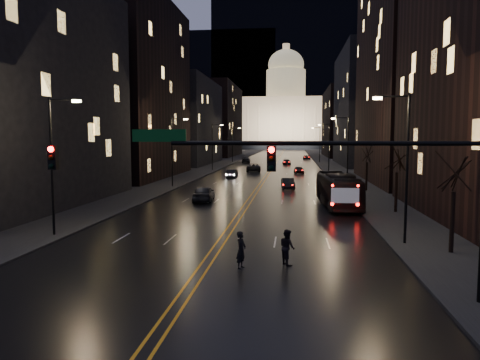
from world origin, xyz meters
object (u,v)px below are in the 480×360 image
(pedestrian_b, at_px, (287,247))
(oncoming_car_b, at_px, (232,174))
(oncoming_car_a, at_px, (204,193))
(pedestrian_a, at_px, (241,250))
(traffic_signal, at_px, (334,172))
(receding_car_a, at_px, (288,184))
(bus, at_px, (338,190))

(pedestrian_b, bearing_deg, oncoming_car_b, -18.19)
(oncoming_car_b, height_order, pedestrian_b, pedestrian_b)
(oncoming_car_a, height_order, pedestrian_a, pedestrian_a)
(traffic_signal, bearing_deg, oncoming_car_a, 110.74)
(receding_car_a, relative_size, pedestrian_a, 2.25)
(traffic_signal, bearing_deg, oncoming_car_b, 101.51)
(bus, distance_m, oncoming_car_a, 13.25)
(oncoming_car_b, xyz_separation_m, receding_car_a, (8.95, -14.67, 0.00))
(pedestrian_b, bearing_deg, bus, -41.01)
(oncoming_car_a, height_order, pedestrian_b, pedestrian_b)
(bus, height_order, pedestrian_a, bus)
(traffic_signal, distance_m, oncoming_car_a, 29.81)
(pedestrian_b, bearing_deg, receding_car_a, -28.28)
(bus, distance_m, pedestrian_b, 20.85)
(pedestrian_a, relative_size, pedestrian_b, 1.02)
(oncoming_car_a, distance_m, pedestrian_b, 24.18)
(receding_car_a, bearing_deg, pedestrian_b, -94.89)
(bus, xyz_separation_m, pedestrian_a, (-6.64, -21.34, -0.63))
(traffic_signal, height_order, oncoming_car_a, traffic_signal)
(traffic_signal, distance_m, bus, 25.75)
(traffic_signal, xyz_separation_m, receding_car_a, (-2.14, 39.80, -4.42))
(oncoming_car_b, distance_m, pedestrian_b, 50.34)
(bus, bearing_deg, pedestrian_a, -111.55)
(receding_car_a, distance_m, pedestrian_a, 35.82)
(oncoming_car_b, relative_size, pedestrian_a, 2.24)
(oncoming_car_a, bearing_deg, bus, 166.13)
(pedestrian_a, height_order, pedestrian_b, pedestrian_a)
(bus, relative_size, receding_car_a, 2.68)
(bus, xyz_separation_m, oncoming_car_a, (-13.04, 2.22, -0.74))
(oncoming_car_a, height_order, receding_car_a, oncoming_car_a)
(traffic_signal, distance_m, oncoming_car_b, 55.77)
(bus, height_order, oncoming_car_b, bus)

